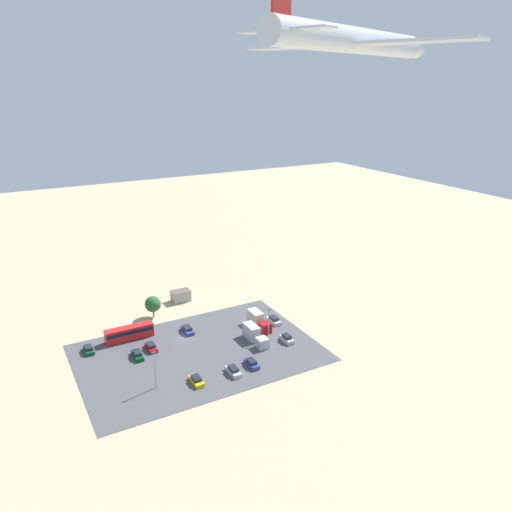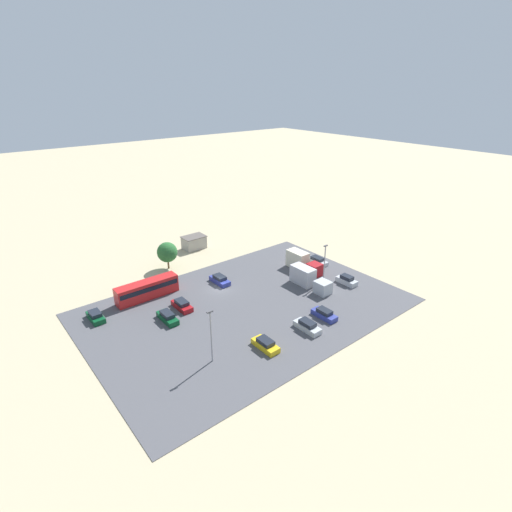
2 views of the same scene
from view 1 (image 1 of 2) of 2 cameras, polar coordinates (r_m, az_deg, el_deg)
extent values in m
plane|color=tan|center=(120.94, -8.10, -9.19)|extent=(400.00, 400.00, 0.00)
cube|color=#4C4C51|center=(114.18, -6.57, -10.94)|extent=(52.12, 35.86, 0.08)
cube|color=#9E998E|center=(139.42, -8.59, -4.55)|extent=(4.92, 3.40, 2.82)
cube|color=#59514C|center=(138.83, -8.62, -4.00)|extent=(5.16, 3.64, 0.12)
cube|color=red|center=(121.82, -14.28, -8.52)|extent=(11.17, 2.42, 3.16)
cube|color=black|center=(121.56, -14.30, -8.28)|extent=(10.72, 2.46, 0.89)
cube|color=#ADB2B7|center=(126.38, 2.05, -7.41)|extent=(1.85, 4.75, 0.85)
cube|color=#1E232D|center=(126.05, 2.06, -7.11)|extent=(1.55, 2.66, 0.62)
cube|color=maroon|center=(116.90, -11.91, -10.22)|extent=(1.85, 4.54, 0.86)
cube|color=#1E232D|center=(116.54, -11.93, -9.90)|extent=(1.56, 2.54, 0.63)
cube|color=#ADB2B7|center=(117.89, 3.52, -9.50)|extent=(1.73, 4.15, 0.95)
cube|color=#1E232D|center=(117.50, 3.53, -9.15)|extent=(1.45, 2.32, 0.70)
cube|color=navy|center=(122.75, -7.85, -8.44)|extent=(1.91, 4.65, 0.88)
cube|color=#1E232D|center=(122.40, -7.86, -8.13)|extent=(1.61, 2.61, 0.65)
cube|color=#0C4723|center=(114.50, -13.40, -11.01)|extent=(1.73, 4.73, 0.88)
cube|color=#1E232D|center=(114.12, -13.43, -10.68)|extent=(1.45, 2.65, 0.64)
cube|color=gold|center=(103.87, -6.83, -14.01)|extent=(1.86, 4.47, 0.83)
cube|color=#1E232D|center=(103.48, -6.84, -13.67)|extent=(1.56, 2.51, 0.61)
cube|color=#ADB2B7|center=(106.11, -2.61, -13.07)|extent=(1.80, 4.61, 0.89)
cube|color=#1E232D|center=(105.70, -2.62, -12.71)|extent=(1.51, 2.58, 0.66)
cube|color=navy|center=(108.53, -0.51, -12.25)|extent=(1.73, 4.45, 0.84)
cube|color=#1E232D|center=(108.15, -0.51, -11.92)|extent=(1.46, 2.49, 0.62)
cube|color=#0C4723|center=(119.51, -18.58, -10.18)|extent=(1.87, 4.23, 0.85)
cube|color=#1E232D|center=(119.16, -18.62, -9.87)|extent=(1.57, 2.37, 0.62)
cube|color=#ADB2B7|center=(114.86, 0.71, -9.90)|extent=(2.46, 2.68, 2.36)
cube|color=#B2B2B7|center=(118.51, -0.52, -8.64)|extent=(2.46, 4.77, 3.38)
cube|color=maroon|center=(121.28, 1.05, -8.19)|extent=(2.47, 2.54, 2.48)
cube|color=beige|center=(124.76, -0.06, -7.08)|extent=(2.47, 4.52, 3.54)
cylinder|color=brown|center=(131.63, -11.63, -6.42)|extent=(0.36, 0.36, 2.07)
sphere|color=#28602D|center=(130.54, -11.70, -5.40)|extent=(4.13, 4.13, 4.13)
cylinder|color=gray|center=(117.37, 1.45, -7.84)|extent=(0.20, 0.20, 7.37)
cube|color=#4C4C51|center=(115.65, 1.47, -6.14)|extent=(0.90, 0.28, 0.20)
cylinder|color=gray|center=(101.92, -11.45, -12.71)|extent=(0.20, 0.20, 7.70)
cube|color=#4C4C51|center=(99.87, -11.60, -10.75)|extent=(0.90, 0.28, 0.20)
cylinder|color=silver|center=(72.60, 11.06, 23.05)|extent=(35.26, 16.96, 3.32)
cone|color=silver|center=(90.04, 17.37, 21.79)|extent=(4.58, 4.30, 3.16)
cube|color=silver|center=(72.57, 11.04, 22.66)|extent=(17.25, 32.54, 0.36)
cube|color=silver|center=(59.58, 3.33, 24.39)|extent=(6.82, 11.85, 0.24)
camera|label=2|loc=(50.22, -25.80, -8.69)|focal=28.00mm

